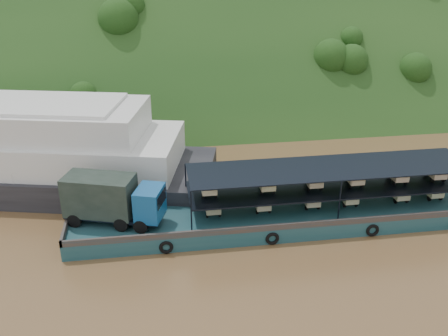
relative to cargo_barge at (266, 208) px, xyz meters
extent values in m
plane|color=brown|center=(-0.82, 1.13, -1.26)|extent=(160.00, 160.00, 0.00)
cube|color=#133312|center=(-0.82, 37.13, -1.26)|extent=(140.00, 39.60, 39.60)
cube|color=#144047|center=(1.73, 0.07, -0.66)|extent=(35.00, 7.00, 1.20)
cube|color=#592D19|center=(1.73, 3.47, 0.19)|extent=(35.00, 0.20, 0.50)
cube|color=#592D19|center=(1.73, -3.33, 0.19)|extent=(35.00, 0.20, 0.50)
cube|color=#592D19|center=(-15.67, 0.07, 0.19)|extent=(0.20, 7.00, 0.50)
torus|color=black|center=(-8.27, -3.48, -0.71)|extent=(1.06, 0.26, 1.06)
torus|color=black|center=(-0.27, -3.48, -0.71)|extent=(1.06, 0.26, 1.06)
torus|color=black|center=(7.73, -3.48, -0.71)|extent=(1.06, 0.26, 1.06)
cylinder|color=black|center=(-15.00, -0.56, 0.49)|extent=(1.15, 0.70, 1.09)
cylinder|color=black|center=(-14.29, 1.61, 0.49)|extent=(1.15, 0.70, 1.09)
cylinder|color=black|center=(-11.48, -1.72, 0.49)|extent=(1.15, 0.70, 1.09)
cylinder|color=black|center=(-10.77, 0.45, 0.49)|extent=(1.15, 0.70, 1.09)
cylinder|color=black|center=(-10.03, -2.19, 0.49)|extent=(1.15, 0.70, 1.09)
cylinder|color=black|center=(-9.32, -0.02, 0.49)|extent=(1.15, 0.70, 1.09)
cube|color=black|center=(-11.95, -0.36, 0.65)|extent=(7.78, 4.58, 0.22)
cube|color=navy|center=(-9.26, -1.24, 1.90)|extent=(2.57, 3.06, 2.40)
cube|color=black|center=(-8.38, -1.53, 2.34)|extent=(0.74, 2.09, 0.98)
cube|color=black|center=(-12.99, -0.02, 2.23)|extent=(5.78, 4.11, 3.05)
cube|color=black|center=(5.23, 0.07, 1.60)|extent=(23.00, 5.00, 0.12)
cube|color=black|center=(5.23, 0.07, 3.24)|extent=(23.00, 5.00, 0.08)
cylinder|color=black|center=(-6.27, -2.43, 1.59)|extent=(0.12, 0.12, 3.30)
cylinder|color=black|center=(-6.27, 2.57, 1.59)|extent=(0.12, 0.12, 3.30)
cylinder|color=black|center=(5.23, -2.43, 1.59)|extent=(0.12, 0.12, 3.30)
cylinder|color=black|center=(5.23, 2.57, 1.59)|extent=(0.12, 0.12, 3.30)
cylinder|color=black|center=(16.73, 2.57, 1.59)|extent=(0.12, 0.12, 3.30)
cylinder|color=black|center=(-4.39, 1.12, 0.20)|extent=(0.12, 0.52, 0.52)
cylinder|color=black|center=(-4.89, -0.68, 0.20)|extent=(0.14, 0.52, 0.52)
cylinder|color=black|center=(-3.89, -0.68, 0.20)|extent=(0.14, 0.52, 0.52)
cube|color=tan|center=(-4.39, -0.33, 0.54)|extent=(1.15, 1.50, 0.44)
cube|color=red|center=(-4.39, 0.82, 0.72)|extent=(0.55, 0.80, 0.80)
cube|color=red|center=(-4.39, 0.62, 1.22)|extent=(0.50, 0.10, 0.10)
cylinder|color=black|center=(-0.37, 1.12, 0.20)|extent=(0.12, 0.52, 0.52)
cylinder|color=black|center=(-0.87, -0.68, 0.20)|extent=(0.14, 0.52, 0.52)
cylinder|color=black|center=(0.13, -0.68, 0.20)|extent=(0.14, 0.52, 0.52)
cube|color=beige|center=(-0.37, -0.33, 0.54)|extent=(1.15, 1.50, 0.44)
cube|color=red|center=(-0.37, 0.82, 0.72)|extent=(0.55, 0.80, 0.80)
cube|color=red|center=(-0.37, 0.62, 1.22)|extent=(0.50, 0.10, 0.10)
cylinder|color=black|center=(3.70, 1.12, 0.20)|extent=(0.12, 0.52, 0.52)
cylinder|color=black|center=(3.20, -0.68, 0.20)|extent=(0.14, 0.52, 0.52)
cylinder|color=black|center=(4.20, -0.68, 0.20)|extent=(0.14, 0.52, 0.52)
cube|color=beige|center=(3.70, -0.33, 0.54)|extent=(1.15, 1.50, 0.44)
cube|color=#B4150C|center=(3.70, 0.82, 0.72)|extent=(0.55, 0.80, 0.80)
cube|color=#B4150C|center=(3.70, 0.62, 1.22)|extent=(0.50, 0.10, 0.10)
cylinder|color=black|center=(6.92, 1.12, 0.20)|extent=(0.12, 0.52, 0.52)
cylinder|color=black|center=(6.42, -0.68, 0.20)|extent=(0.14, 0.52, 0.52)
cylinder|color=black|center=(7.42, -0.68, 0.20)|extent=(0.14, 0.52, 0.52)
cube|color=beige|center=(6.92, -0.33, 0.54)|extent=(1.15, 1.50, 0.44)
cube|color=red|center=(6.92, 0.82, 0.72)|extent=(0.55, 0.80, 0.80)
cube|color=red|center=(6.92, 0.62, 1.22)|extent=(0.50, 0.10, 0.10)
cylinder|color=black|center=(11.36, 1.12, 0.20)|extent=(0.12, 0.52, 0.52)
cylinder|color=black|center=(10.86, -0.68, 0.20)|extent=(0.14, 0.52, 0.52)
cylinder|color=black|center=(11.86, -0.68, 0.20)|extent=(0.14, 0.52, 0.52)
cube|color=beige|center=(11.36, -0.33, 0.54)|extent=(1.15, 1.50, 0.44)
cube|color=red|center=(11.36, 0.82, 0.72)|extent=(0.55, 0.80, 0.80)
cube|color=red|center=(11.36, 0.62, 1.22)|extent=(0.50, 0.10, 0.10)
cylinder|color=black|center=(14.37, 1.12, 0.20)|extent=(0.12, 0.52, 0.52)
cylinder|color=black|center=(13.87, -0.68, 0.20)|extent=(0.14, 0.52, 0.52)
cylinder|color=black|center=(14.87, -0.68, 0.20)|extent=(0.14, 0.52, 0.52)
cube|color=beige|center=(14.37, -0.33, 0.54)|extent=(1.15, 1.50, 0.44)
cube|color=#B5140C|center=(14.37, 0.82, 0.72)|extent=(0.55, 0.80, 0.80)
cube|color=#B5140C|center=(14.37, 0.62, 1.22)|extent=(0.50, 0.10, 0.10)
cylinder|color=black|center=(-4.69, 1.12, 1.92)|extent=(0.12, 0.52, 0.52)
cylinder|color=black|center=(-5.19, -0.68, 1.92)|extent=(0.14, 0.52, 0.52)
cylinder|color=black|center=(-4.19, -0.68, 1.92)|extent=(0.14, 0.52, 0.52)
cube|color=beige|center=(-4.69, -0.33, 2.26)|extent=(1.15, 1.50, 0.44)
cube|color=#B90E0C|center=(-4.69, 0.82, 2.44)|extent=(0.55, 0.80, 0.80)
cube|color=#B90E0C|center=(-4.69, 0.62, 2.94)|extent=(0.50, 0.10, 0.10)
cylinder|color=black|center=(-0.08, 1.12, 1.92)|extent=(0.12, 0.52, 0.52)
cylinder|color=black|center=(-0.58, -0.68, 1.92)|extent=(0.14, 0.52, 0.52)
cylinder|color=black|center=(0.42, -0.68, 1.92)|extent=(0.14, 0.52, 0.52)
cube|color=#C1BD88|center=(-0.08, -0.33, 2.26)|extent=(1.15, 1.50, 0.44)
cube|color=navy|center=(-0.08, 0.82, 2.44)|extent=(0.55, 0.80, 0.80)
cube|color=navy|center=(-0.08, 0.62, 2.94)|extent=(0.50, 0.10, 0.10)
cylinder|color=black|center=(3.78, 1.12, 1.92)|extent=(0.12, 0.52, 0.52)
cylinder|color=black|center=(3.28, -0.68, 1.92)|extent=(0.14, 0.52, 0.52)
cylinder|color=black|center=(4.28, -0.68, 1.92)|extent=(0.14, 0.52, 0.52)
cube|color=#C3B28A|center=(3.78, -0.33, 2.26)|extent=(1.15, 1.50, 0.44)
cube|color=#AB0B20|center=(3.78, 0.82, 2.44)|extent=(0.55, 0.80, 0.80)
cube|color=#AB0B20|center=(3.78, 0.62, 2.94)|extent=(0.50, 0.10, 0.10)
cylinder|color=black|center=(7.22, 1.12, 1.92)|extent=(0.12, 0.52, 0.52)
cylinder|color=black|center=(6.72, -0.68, 1.92)|extent=(0.14, 0.52, 0.52)
cylinder|color=black|center=(7.72, -0.68, 1.92)|extent=(0.14, 0.52, 0.52)
cube|color=beige|center=(7.22, -0.33, 2.26)|extent=(1.15, 1.50, 0.44)
cube|color=beige|center=(7.22, 0.82, 2.44)|extent=(0.55, 0.80, 0.80)
cube|color=beige|center=(7.22, 0.62, 2.94)|extent=(0.50, 0.10, 0.10)
cylinder|color=black|center=(10.98, 1.12, 1.92)|extent=(0.12, 0.52, 0.52)
cylinder|color=black|center=(10.48, -0.68, 1.92)|extent=(0.14, 0.52, 0.52)
cylinder|color=black|center=(11.48, -0.68, 1.92)|extent=(0.14, 0.52, 0.52)
cube|color=beige|center=(10.98, -0.33, 2.26)|extent=(1.15, 1.50, 0.44)
cube|color=red|center=(10.98, 0.82, 2.44)|extent=(0.55, 0.80, 0.80)
cube|color=red|center=(10.98, 0.62, 2.94)|extent=(0.50, 0.10, 0.10)
cylinder|color=black|center=(14.32, 1.12, 1.92)|extent=(0.12, 0.52, 0.52)
cylinder|color=black|center=(13.82, -0.68, 1.92)|extent=(0.14, 0.52, 0.52)
cylinder|color=black|center=(14.82, -0.68, 1.92)|extent=(0.14, 0.52, 0.52)
cube|color=beige|center=(14.32, -0.33, 2.26)|extent=(1.15, 1.50, 0.44)
cube|color=beige|center=(14.32, 0.82, 2.44)|extent=(0.55, 0.80, 0.80)
cube|color=beige|center=(14.32, 0.62, 2.94)|extent=(0.50, 0.10, 0.10)
camera|label=1|loc=(-8.68, -34.75, 19.63)|focal=40.00mm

